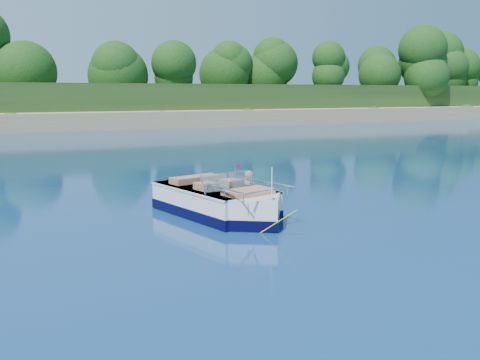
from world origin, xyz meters
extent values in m
plane|color=#0B284D|center=(0.00, 0.00, 0.00)|extent=(160.00, 160.00, 0.00)
cube|color=#8E7C52|center=(0.00, 38.00, 0.50)|extent=(170.00, 8.00, 2.00)
cube|color=#193716|center=(0.00, 65.00, 1.00)|extent=(170.00, 56.00, 6.00)
cylinder|color=black|center=(0.00, 42.00, 3.30)|extent=(0.44, 0.44, 3.60)
sphere|color=black|center=(0.00, 42.00, 6.72)|extent=(5.94, 5.94, 5.94)
cylinder|color=black|center=(20.00, 40.00, 2.80)|extent=(0.44, 0.44, 2.60)
sphere|color=black|center=(20.00, 40.00, 5.27)|extent=(4.29, 4.29, 4.29)
cylinder|color=black|center=(48.00, 41.50, 3.00)|extent=(0.44, 0.44, 3.00)
sphere|color=black|center=(48.00, 41.50, 5.85)|extent=(4.95, 4.95, 4.95)
cube|color=white|center=(-2.72, 1.35, 0.27)|extent=(2.46, 3.65, 0.93)
cube|color=white|center=(-2.37, -0.19, 0.27)|extent=(1.73, 1.73, 0.93)
cube|color=black|center=(-2.72, 1.35, 0.14)|extent=(2.49, 3.69, 0.27)
cube|color=black|center=(-2.37, -0.19, 0.14)|extent=(1.76, 1.76, 0.27)
cube|color=tan|center=(-2.77, 1.61, 0.53)|extent=(1.89, 2.59, 0.09)
cube|color=white|center=(-2.72, 1.35, 0.71)|extent=(2.49, 3.66, 0.05)
cube|color=black|center=(-3.12, 3.14, 0.31)|extent=(0.54, 0.41, 0.80)
cube|color=#8C9EA5|center=(-2.97, 0.66, 0.96)|extent=(0.71, 0.29, 0.43)
cube|color=#8C9EA5|center=(-2.19, 0.84, 0.96)|extent=(0.73, 0.46, 0.43)
cube|color=#B97355|center=(-3.06, 1.05, 0.73)|extent=(0.58, 0.58, 0.35)
cube|color=#B97355|center=(-2.28, 1.23, 0.73)|extent=(0.58, 0.58, 0.35)
cube|color=#B97355|center=(-2.91, 2.22, 0.73)|extent=(1.45, 0.78, 0.34)
cube|color=#B97355|center=(-2.41, -0.03, 0.72)|extent=(1.28, 0.90, 0.30)
cylinder|color=white|center=(-2.22, -0.85, 1.11)|extent=(0.03, 0.03, 0.75)
cube|color=red|center=(-2.27, 0.82, 1.32)|extent=(0.19, 0.06, 0.12)
cube|color=silver|center=(-2.21, -0.89, 0.76)|extent=(0.10, 0.07, 0.04)
cylinder|color=yellow|center=(-2.27, -1.22, 0.31)|extent=(0.53, 0.81, 0.68)
torus|color=#FFCF00|center=(-0.97, 2.65, 0.10)|extent=(1.75, 1.75, 0.40)
torus|color=red|center=(-0.97, 2.65, 0.12)|extent=(1.44, 1.44, 0.13)
imported|color=tan|center=(-1.06, 2.72, 0.00)|extent=(0.38, 0.76, 1.46)
camera|label=1|loc=(-8.00, -11.27, 3.15)|focal=40.00mm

